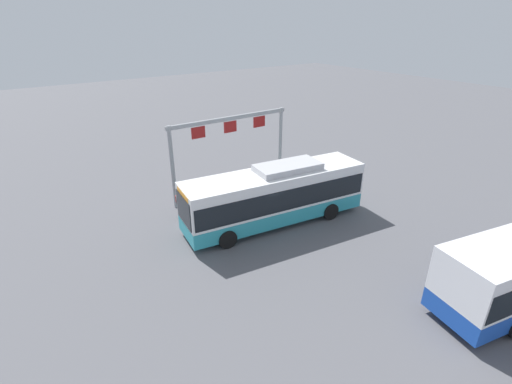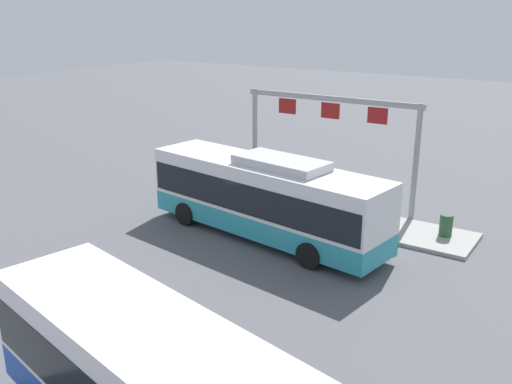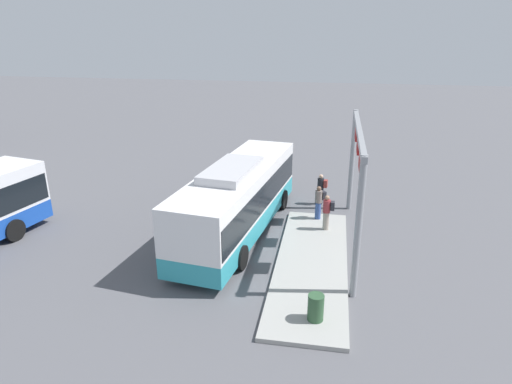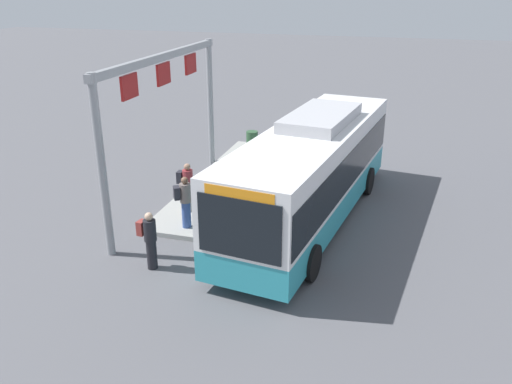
% 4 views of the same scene
% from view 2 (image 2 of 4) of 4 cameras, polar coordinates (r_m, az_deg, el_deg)
% --- Properties ---
extents(ground_plane, '(120.00, 120.00, 0.00)m').
position_cam_2_polar(ground_plane, '(23.30, 0.92, -4.53)').
color(ground_plane, '#56565B').
extents(platform_curb, '(10.00, 2.80, 0.16)m').
position_cam_2_polar(platform_curb, '(25.10, 10.02, -2.93)').
color(platform_curb, '#9E9E99').
rests_on(platform_curb, ground).
extents(bus_main, '(10.82, 3.90, 3.46)m').
position_cam_2_polar(bus_main, '(22.67, 0.95, -0.30)').
color(bus_main, teal).
rests_on(bus_main, ground).
extents(person_boarding, '(0.38, 0.56, 1.67)m').
position_cam_2_polar(person_boarding, '(28.06, -2.47, 1.34)').
color(person_boarding, black).
rests_on(person_boarding, ground).
extents(person_waiting_near, '(0.34, 0.52, 1.67)m').
position_cam_2_polar(person_waiting_near, '(26.52, 4.23, 0.67)').
color(person_waiting_near, gray).
rests_on(person_waiting_near, platform_curb).
extents(person_waiting_mid, '(0.54, 0.60, 1.67)m').
position_cam_2_polar(person_waiting_mid, '(26.75, 1.57, 0.86)').
color(person_waiting_mid, '#334C8C').
rests_on(person_waiting_mid, platform_curb).
extents(platform_sign_gantry, '(8.64, 0.24, 5.20)m').
position_cam_2_polar(platform_sign_gantry, '(26.34, 7.42, 6.45)').
color(platform_sign_gantry, gray).
rests_on(platform_sign_gantry, ground).
extents(trash_bin, '(0.52, 0.52, 0.90)m').
position_cam_2_polar(trash_bin, '(24.11, 18.58, -3.17)').
color(trash_bin, '#2D5133').
rests_on(trash_bin, platform_curb).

